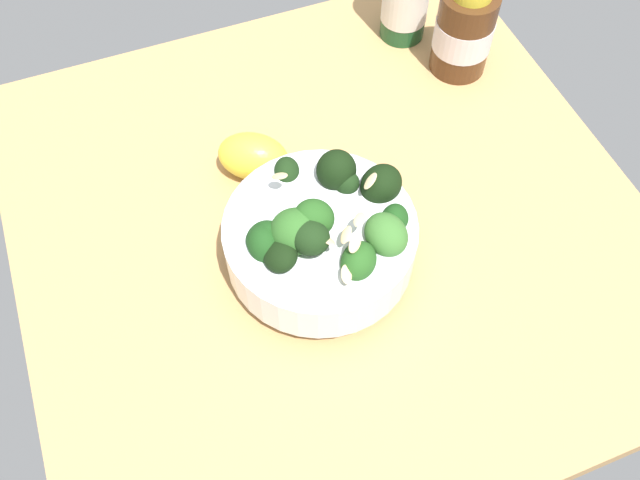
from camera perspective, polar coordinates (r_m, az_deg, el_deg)
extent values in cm
cube|color=tan|center=(73.20, 0.78, 1.28)|extent=(63.33, 63.33, 3.06)
cylinder|color=white|center=(68.26, 0.00, -1.45)|extent=(9.95, 9.95, 1.60)
cylinder|color=white|center=(65.54, 0.00, 0.00)|extent=(18.08, 18.08, 4.81)
cylinder|color=silver|center=(63.87, 0.00, 0.97)|extent=(15.76, 15.76, 0.80)
cylinder|color=#2F662B|center=(64.00, 5.31, -0.43)|extent=(1.59, 1.67, 1.46)
ellipsoid|color=#386B2B|center=(62.50, 5.44, 0.46)|extent=(4.45, 5.24, 3.66)
cylinder|color=#589D47|center=(63.06, -0.49, 1.04)|extent=(1.59, 1.48, 1.45)
ellipsoid|color=#23511C|center=(61.79, -0.50, 1.84)|extent=(5.42, 5.22, 5.09)
cylinder|color=#589D47|center=(62.55, -3.20, -2.07)|extent=(1.74, 1.59, 1.81)
ellipsoid|color=black|center=(61.05, -3.27, -1.23)|extent=(3.93, 4.63, 4.37)
cylinder|color=#4A8F3C|center=(63.41, -4.47, -1.05)|extent=(1.67, 1.48, 1.33)
ellipsoid|color=#194216|center=(62.10, -4.57, -0.30)|extent=(3.65, 4.46, 4.61)
cylinder|color=#4A8F3C|center=(68.62, -2.69, 4.94)|extent=(1.48, 1.59, 1.29)
ellipsoid|color=black|center=(67.59, -2.74, 5.62)|extent=(3.59, 3.94, 3.25)
cylinder|color=#3C7A32|center=(67.51, 4.91, 3.63)|extent=(1.71, 1.78, 1.68)
ellipsoid|color=black|center=(66.10, 5.02, 4.54)|extent=(5.80, 6.03, 5.44)
cylinder|color=#3C7A32|center=(66.98, 2.16, 4.08)|extent=(1.37, 1.44, 1.12)
ellipsoid|color=black|center=(65.99, 2.20, 4.72)|extent=(3.60, 3.50, 2.82)
cylinder|color=#4A8F3C|center=(62.67, 3.10, -2.55)|extent=(1.93, 1.83, 1.89)
ellipsoid|color=#23511C|center=(61.15, 3.17, -1.72)|extent=(5.05, 5.32, 3.66)
cylinder|color=#589D47|center=(62.26, -0.90, -0.58)|extent=(1.68, 1.71, 1.29)
ellipsoid|color=black|center=(60.86, -0.92, 0.25)|extent=(5.26, 5.75, 4.35)
cylinder|color=#4A8F3C|center=(63.17, -2.03, -0.19)|extent=(1.74, 1.91, 1.33)
ellipsoid|color=#2D6023|center=(61.69, -2.08, 0.70)|extent=(7.03, 6.17, 6.14)
cylinder|color=#4A8F3C|center=(63.42, -4.52, -0.50)|extent=(1.63, 1.57, 1.07)
ellipsoid|color=#194216|center=(62.24, -4.61, 0.19)|extent=(4.26, 4.01, 4.14)
cylinder|color=#589D47|center=(67.25, 1.43, 4.64)|extent=(1.99, 2.02, 1.65)
ellipsoid|color=black|center=(65.93, 1.46, 5.52)|extent=(5.74, 5.18, 5.69)
cylinder|color=#4A8F3C|center=(65.84, 6.02, 0.89)|extent=(1.53, 1.34, 1.76)
ellipsoid|color=#194216|center=(64.48, 6.15, 1.70)|extent=(3.90, 4.60, 3.76)
ellipsoid|color=#DBBC84|center=(61.02, 2.15, 0.43)|extent=(1.90, 2.04, 1.06)
ellipsoid|color=#DBBC84|center=(59.73, 2.88, -0.30)|extent=(2.00, 1.92, 1.15)
ellipsoid|color=#DBBC84|center=(63.67, 4.15, 4.83)|extent=(1.85, 1.76, 1.43)
ellipsoid|color=#DBBC84|center=(63.78, -3.40, 5.39)|extent=(1.93, 1.92, 1.20)
ellipsoid|color=#DBBC84|center=(60.18, 0.64, -0.04)|extent=(1.55, 1.93, 1.16)
ellipsoid|color=#DBBC84|center=(61.21, 3.03, 1.62)|extent=(1.90, 2.06, 0.62)
ellipsoid|color=#DBBC84|center=(59.66, 2.18, -2.83)|extent=(1.55, 1.99, 0.97)
ellipsoid|color=yellow|center=(73.75, -5.50, 6.82)|extent=(8.96, 8.19, 5.12)
cylinder|color=#472814|center=(84.61, 11.68, 16.32)|extent=(6.64, 6.64, 10.19)
cylinder|color=silver|center=(84.72, 11.66, 16.24)|extent=(6.77, 6.77, 3.70)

